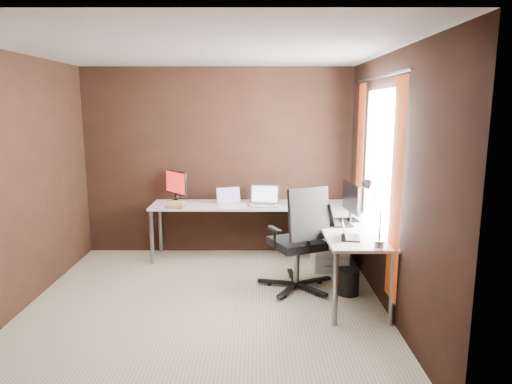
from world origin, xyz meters
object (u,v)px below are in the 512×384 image
(monitor_right, at_px, (351,200))
(laptop_black_small, at_px, (348,235))
(laptop_white, at_px, (229,201))
(laptop_black_big, at_px, (333,219))
(book_stack, at_px, (176,205))
(desk_lamp, at_px, (372,204))
(wastebasket, at_px, (348,282))
(laptop_silver, at_px, (264,201))
(drawer_pedestal, at_px, (329,244))
(monitor_left, at_px, (176,185))
(office_chair, at_px, (299,259))

(monitor_right, distance_m, laptop_black_small, 0.75)
(laptop_white, relative_size, laptop_black_big, 0.87)
(monitor_right, bearing_deg, book_stack, 64.82)
(monitor_right, relative_size, book_stack, 1.98)
(desk_lamp, xyz_separation_m, wastebasket, (-0.07, 0.59, -0.98))
(monitor_right, distance_m, laptop_white, 1.67)
(monitor_right, relative_size, desk_lamp, 0.84)
(laptop_silver, bearing_deg, laptop_black_small, -53.20)
(wastebasket, bearing_deg, laptop_silver, 127.89)
(monitor_right, xyz_separation_m, laptop_black_big, (-0.22, -0.13, -0.19))
(drawer_pedestal, xyz_separation_m, laptop_silver, (-0.81, 0.29, 0.48))
(laptop_white, distance_m, desk_lamp, 2.30)
(book_stack, height_order, desk_lamp, desk_lamp)
(wastebasket, bearing_deg, monitor_left, 146.95)
(drawer_pedestal, bearing_deg, laptop_black_big, -96.77)
(laptop_silver, height_order, wastebasket, laptop_silver)
(drawer_pedestal, relative_size, monitor_left, 1.44)
(monitor_left, xyz_separation_m, laptop_black_big, (1.90, -1.14, -0.18))
(wastebasket, bearing_deg, drawer_pedestal, 94.72)
(monitor_left, relative_size, laptop_white, 1.14)
(laptop_black_small, height_order, desk_lamp, desk_lamp)
(drawer_pedestal, bearing_deg, book_stack, 175.56)
(drawer_pedestal, xyz_separation_m, laptop_black_big, (-0.08, -0.65, 0.49))
(monitor_left, distance_m, book_stack, 0.40)
(drawer_pedestal, height_order, book_stack, book_stack)
(laptop_black_small, distance_m, wastebasket, 0.74)
(monitor_right, height_order, desk_lamp, desk_lamp)
(office_chair, bearing_deg, book_stack, 125.71)
(drawer_pedestal, bearing_deg, desk_lamp, -84.55)
(laptop_black_big, distance_m, office_chair, 0.58)
(monitor_right, distance_m, wastebasket, 0.90)
(desk_lamp, bearing_deg, drawer_pedestal, 113.82)
(monitor_left, bearing_deg, drawer_pedestal, 35.14)
(laptop_black_big, bearing_deg, office_chair, 91.81)
(monitor_left, xyz_separation_m, office_chair, (1.53, -1.20, -0.62))
(monitor_left, relative_size, monitor_right, 0.81)
(book_stack, bearing_deg, laptop_white, 17.03)
(desk_lamp, relative_size, office_chair, 0.52)
(laptop_white, height_order, laptop_black_big, laptop_black_big)
(monitor_right, height_order, laptop_white, monitor_right)
(laptop_black_small, bearing_deg, book_stack, 63.90)
(book_stack, distance_m, wastebasket, 2.32)
(monitor_left, distance_m, laptop_white, 0.75)
(drawer_pedestal, height_order, laptop_silver, laptop_silver)
(laptop_white, relative_size, laptop_black_small, 1.32)
(laptop_black_small, height_order, book_stack, laptop_black_small)
(monitor_right, height_order, laptop_black_big, monitor_right)
(laptop_white, height_order, laptop_black_small, laptop_white)
(book_stack, relative_size, wastebasket, 0.95)
(laptop_white, xyz_separation_m, laptop_black_small, (1.24, -1.58, -0.01))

